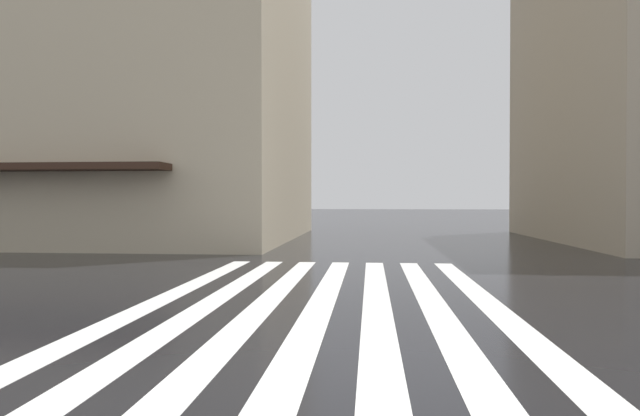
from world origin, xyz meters
The scene contains 3 objects.
ground_plane centered at (0.00, 0.00, 0.00)m, with size 220.00×220.00×0.00m, color black.
zebra_crossing centered at (4.00, 0.72, 0.00)m, with size 13.00×6.50×0.01m.
haussmann_block_mid centered at (20.29, 13.94, 10.55)m, with size 16.80×20.84×21.55m.
Camera 1 is at (-5.78, -0.17, 1.86)m, focal length 30.69 mm.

